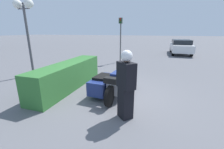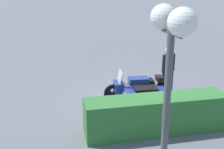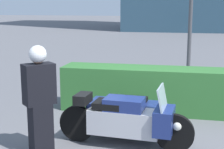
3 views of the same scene
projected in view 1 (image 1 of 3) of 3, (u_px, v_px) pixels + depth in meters
ground_plane at (120, 94)px, 5.77m from camera, size 160.00×160.00×0.00m
police_motorcycle at (112, 82)px, 5.67m from camera, size 2.51×1.34×1.17m
officer_rider at (126, 84)px, 3.96m from camera, size 0.58×0.58×1.89m
hedge_bush_curbside at (69, 75)px, 6.32m from camera, size 4.12×0.88×1.07m
twin_lamp_post at (24, 14)px, 7.36m from camera, size 0.43×1.13×3.82m
traffic_light_near at (121, 34)px, 11.12m from camera, size 0.23×0.26×3.26m
parked_car_background at (181, 46)px, 15.63m from camera, size 4.53×1.94×1.48m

